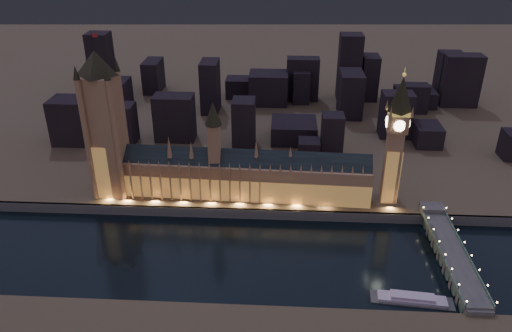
# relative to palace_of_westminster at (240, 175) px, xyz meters

# --- Properties ---
(ground_plane) EXTENTS (2000.00, 2000.00, 0.00)m
(ground_plane) POSITION_rel_palace_of_westminster_xyz_m (8.11, -61.74, -26.37)
(ground_plane) COLOR black
(ground_plane) RESTS_ON ground
(north_bank) EXTENTS (2000.00, 960.00, 8.00)m
(north_bank) POSITION_rel_palace_of_westminster_xyz_m (8.11, 458.26, -22.37)
(north_bank) COLOR brown
(north_bank) RESTS_ON ground
(embankment_wall) EXTENTS (2000.00, 2.50, 8.00)m
(embankment_wall) POSITION_rel_palace_of_westminster_xyz_m (8.11, -20.74, -22.37)
(embankment_wall) COLOR #424550
(embankment_wall) RESTS_ON ground
(palace_of_westminster) EXTENTS (202.00, 28.57, 78.00)m
(palace_of_westminster) POSITION_rel_palace_of_westminster_xyz_m (0.00, 0.00, 0.00)
(palace_of_westminster) COLOR #9B6F4B
(palace_of_westminster) RESTS_ON north_bank
(victoria_tower) EXTENTS (31.68, 31.68, 126.69)m
(victoria_tower) POSITION_rel_palace_of_westminster_xyz_m (-101.89, 0.18, 44.60)
(victoria_tower) COLOR #9B6F4B
(victoria_tower) RESTS_ON north_bank
(elizabeth_tower) EXTENTS (18.00, 18.00, 105.80)m
(elizabeth_tower) POSITION_rel_palace_of_westminster_xyz_m (116.11, 0.18, 40.56)
(elizabeth_tower) COLOR #9B6F4B
(elizabeth_tower) RESTS_ON north_bank
(westminster_bridge) EXTENTS (17.49, 113.00, 15.90)m
(westminster_bridge) POSITION_rel_palace_of_westminster_xyz_m (146.50, -65.20, -20.38)
(westminster_bridge) COLOR #424550
(westminster_bridge) RESTS_ON ground
(river_boat) EXTENTS (50.06, 16.22, 4.50)m
(river_boat) POSITION_rel_palace_of_westminster_xyz_m (113.21, -106.22, -24.81)
(river_boat) COLOR #424550
(river_boat) RESTS_ON ground
(city_backdrop) EXTENTS (458.64, 215.63, 77.17)m
(city_backdrop) POSITION_rel_palace_of_westminster_xyz_m (39.59, 185.63, 4.60)
(city_backdrop) COLOR black
(city_backdrop) RESTS_ON north_bank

